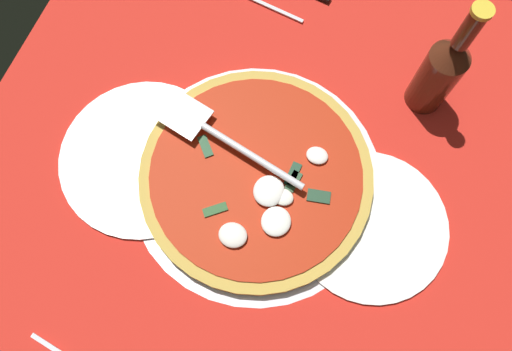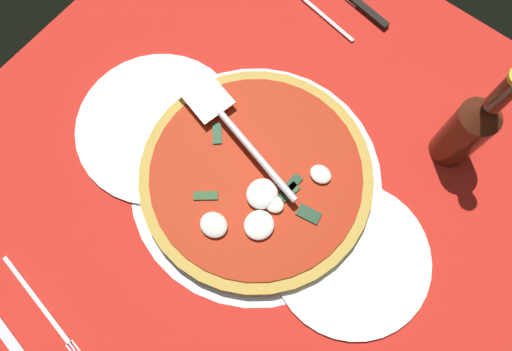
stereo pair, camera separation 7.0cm
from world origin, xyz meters
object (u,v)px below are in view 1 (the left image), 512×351
beer_bottle (441,71)px  pizza (257,177)px  pizza_server (223,138)px  dinner_plate_right (369,228)px  dinner_plate_left (144,157)px

beer_bottle → pizza: bearing=-132.2°
pizza_server → beer_bottle: (25.67, 18.49, 4.01)cm
dinner_plate_right → pizza: pizza is taller
pizza → beer_bottle: 29.69cm
dinner_plate_left → beer_bottle: size_ratio=1.13×
dinner_plate_right → beer_bottle: 24.06cm
dinner_plate_right → beer_bottle: bearing=84.9°
dinner_plate_left → beer_bottle: (36.33, 24.04, 7.85)cm
pizza → beer_bottle: bearing=47.8°
dinner_plate_right → beer_bottle: (2.04, 22.65, 7.85)cm
pizza → dinner_plate_right: bearing=-4.0°
dinner_plate_left → beer_bottle: 44.27cm
dinner_plate_left → dinner_plate_right: size_ratio=1.13×
dinner_plate_left → pizza_server: 12.62cm
pizza → beer_bottle: size_ratio=1.53×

